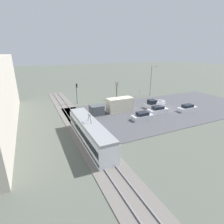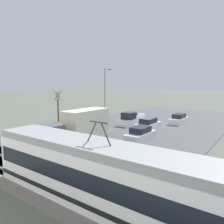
{
  "view_description": "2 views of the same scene",
  "coord_description": "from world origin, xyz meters",
  "px_view_note": "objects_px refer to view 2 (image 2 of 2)",
  "views": [
    {
      "loc": [
        -30.57,
        28.48,
        13.01
      ],
      "look_at": [
        -0.83,
        14.41,
        1.58
      ],
      "focal_mm": 28.0,
      "sensor_mm": 36.0,
      "label": 1
    },
    {
      "loc": [
        -14.69,
        29.64,
        6.33
      ],
      "look_at": [
        -1.23,
        11.1,
        3.25
      ],
      "focal_mm": 35.0,
      "sensor_mm": 36.0,
      "label": 2
    }
  ],
  "objects_px": {
    "pickup_truck": "(131,120)",
    "no_parking_sign": "(90,109)",
    "sedan_car_2": "(179,119)",
    "light_rail_tram": "(99,174)",
    "street_lamp_near_crossing": "(105,88)",
    "box_truck": "(78,125)",
    "sedan_car_1": "(148,125)",
    "street_tree": "(58,108)",
    "sedan_car_0": "(140,135)"
  },
  "relations": [
    {
      "from": "pickup_truck",
      "to": "no_parking_sign",
      "type": "xyz_separation_m",
      "value": [
        10.98,
        -3.1,
        0.54
      ]
    },
    {
      "from": "pickup_truck",
      "to": "sedan_car_2",
      "type": "distance_m",
      "value": 7.57
    },
    {
      "from": "light_rail_tram",
      "to": "street_lamp_near_crossing",
      "type": "bearing_deg",
      "value": -52.89
    },
    {
      "from": "box_truck",
      "to": "sedan_car_1",
      "type": "height_order",
      "value": "box_truck"
    },
    {
      "from": "sedan_car_1",
      "to": "no_parking_sign",
      "type": "xyz_separation_m",
      "value": [
        14.82,
        -5.09,
        0.6
      ]
    },
    {
      "from": "light_rail_tram",
      "to": "street_tree",
      "type": "height_order",
      "value": "street_tree"
    },
    {
      "from": "sedan_car_2",
      "to": "pickup_truck",
      "type": "bearing_deg",
      "value": -137.01
    },
    {
      "from": "pickup_truck",
      "to": "sedan_car_0",
      "type": "height_order",
      "value": "pickup_truck"
    },
    {
      "from": "sedan_car_2",
      "to": "street_tree",
      "type": "distance_m",
      "value": 19.26
    },
    {
      "from": "sedan_car_0",
      "to": "no_parking_sign",
      "type": "xyz_separation_m",
      "value": [
        16.54,
        -10.38,
        0.63
      ]
    },
    {
      "from": "light_rail_tram",
      "to": "sedan_car_0",
      "type": "xyz_separation_m",
      "value": [
        4.33,
        -12.42,
        -0.93
      ]
    },
    {
      "from": "pickup_truck",
      "to": "street_tree",
      "type": "xyz_separation_m",
      "value": [
        10.87,
        4.79,
        1.56
      ]
    },
    {
      "from": "sedan_car_2",
      "to": "street_tree",
      "type": "relative_size",
      "value": 0.91
    },
    {
      "from": "light_rail_tram",
      "to": "no_parking_sign",
      "type": "relative_size",
      "value": 6.58
    },
    {
      "from": "sedan_car_1",
      "to": "street_lamp_near_crossing",
      "type": "xyz_separation_m",
      "value": [
        13.58,
        -8.23,
        4.48
      ]
    },
    {
      "from": "sedan_car_1",
      "to": "box_truck",
      "type": "bearing_deg",
      "value": -119.4
    },
    {
      "from": "light_rail_tram",
      "to": "street_lamp_near_crossing",
      "type": "height_order",
      "value": "street_lamp_near_crossing"
    },
    {
      "from": "box_truck",
      "to": "sedan_car_0",
      "type": "bearing_deg",
      "value": -154.34
    },
    {
      "from": "no_parking_sign",
      "to": "sedan_car_1",
      "type": "bearing_deg",
      "value": 161.05
    },
    {
      "from": "light_rail_tram",
      "to": "no_parking_sign",
      "type": "height_order",
      "value": "light_rail_tram"
    },
    {
      "from": "light_rail_tram",
      "to": "box_truck",
      "type": "relative_size",
      "value": 1.44
    },
    {
      "from": "street_tree",
      "to": "street_lamp_near_crossing",
      "type": "bearing_deg",
      "value": -95.87
    },
    {
      "from": "sedan_car_1",
      "to": "sedan_car_2",
      "type": "height_order",
      "value": "sedan_car_1"
    },
    {
      "from": "sedan_car_1",
      "to": "sedan_car_0",
      "type": "bearing_deg",
      "value": -72.02
    },
    {
      "from": "sedan_car_1",
      "to": "sedan_car_2",
      "type": "xyz_separation_m",
      "value": [
        -1.69,
        -7.15,
        -0.04
      ]
    },
    {
      "from": "sedan_car_2",
      "to": "street_tree",
      "type": "xyz_separation_m",
      "value": [
        16.41,
        9.95,
        1.66
      ]
    },
    {
      "from": "sedan_car_2",
      "to": "street_lamp_near_crossing",
      "type": "distance_m",
      "value": 15.96
    },
    {
      "from": "sedan_car_0",
      "to": "street_tree",
      "type": "height_order",
      "value": "street_tree"
    },
    {
      "from": "sedan_car_0",
      "to": "street_tree",
      "type": "xyz_separation_m",
      "value": [
        16.43,
        -2.49,
        1.66
      ]
    },
    {
      "from": "pickup_truck",
      "to": "sedan_car_2",
      "type": "bearing_deg",
      "value": -137.01
    },
    {
      "from": "sedan_car_1",
      "to": "street_lamp_near_crossing",
      "type": "bearing_deg",
      "value": 148.79
    },
    {
      "from": "light_rail_tram",
      "to": "street_lamp_near_crossing",
      "type": "distance_m",
      "value": 32.73
    },
    {
      "from": "pickup_truck",
      "to": "box_truck",
      "type": "bearing_deg",
      "value": 85.13
    },
    {
      "from": "box_truck",
      "to": "pickup_truck",
      "type": "relative_size",
      "value": 1.9
    },
    {
      "from": "light_rail_tram",
      "to": "sedan_car_1",
      "type": "distance_m",
      "value": 18.74
    },
    {
      "from": "light_rail_tram",
      "to": "street_lamp_near_crossing",
      "type": "relative_size",
      "value": 1.57
    },
    {
      "from": "light_rail_tram",
      "to": "sedan_car_1",
      "type": "bearing_deg",
      "value": -71.15
    },
    {
      "from": "pickup_truck",
      "to": "street_tree",
      "type": "relative_size",
      "value": 1.01
    },
    {
      "from": "pickup_truck",
      "to": "sedan_car_2",
      "type": "relative_size",
      "value": 1.11
    },
    {
      "from": "sedan_car_1",
      "to": "street_tree",
      "type": "height_order",
      "value": "street_tree"
    },
    {
      "from": "sedan_car_1",
      "to": "street_lamp_near_crossing",
      "type": "relative_size",
      "value": 0.51
    },
    {
      "from": "sedan_car_0",
      "to": "no_parking_sign",
      "type": "distance_m",
      "value": 19.54
    },
    {
      "from": "sedan_car_0",
      "to": "sedan_car_2",
      "type": "bearing_deg",
      "value": -89.88
    },
    {
      "from": "sedan_car_2",
      "to": "no_parking_sign",
      "type": "height_order",
      "value": "no_parking_sign"
    },
    {
      "from": "box_truck",
      "to": "sedan_car_2",
      "type": "distance_m",
      "value": 16.83
    },
    {
      "from": "street_tree",
      "to": "street_lamp_near_crossing",
      "type": "xyz_separation_m",
      "value": [
        -1.13,
        -11.03,
        2.86
      ]
    },
    {
      "from": "sedan_car_2",
      "to": "no_parking_sign",
      "type": "distance_m",
      "value": 16.65
    },
    {
      "from": "sedan_car_2",
      "to": "sedan_car_1",
      "type": "bearing_deg",
      "value": -103.32
    },
    {
      "from": "sedan_car_1",
      "to": "street_tree",
      "type": "relative_size",
      "value": 0.9
    },
    {
      "from": "street_tree",
      "to": "light_rail_tram",
      "type": "bearing_deg",
      "value": 144.31
    }
  ]
}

